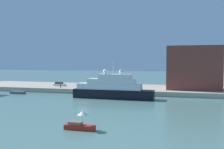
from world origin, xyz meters
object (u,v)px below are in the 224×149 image
(small_motorboat, at_px, (80,124))
(work_barge, at_px, (18,92))
(parked_car, at_px, (59,84))
(person_figure, at_px, (61,85))
(mooring_bollard, at_px, (115,89))
(harbor_building, at_px, (193,68))
(large_yacht, at_px, (112,89))

(small_motorboat, relative_size, work_barge, 1.03)
(parked_car, height_order, person_figure, person_figure)
(work_barge, distance_m, parked_car, 16.27)
(small_motorboat, distance_m, mooring_bollard, 42.43)
(harbor_building, relative_size, parked_car, 3.77)
(large_yacht, relative_size, small_motorboat, 4.74)
(work_barge, distance_m, harbor_building, 59.08)
(large_yacht, relative_size, person_figure, 13.20)
(large_yacht, bearing_deg, parked_car, 147.25)
(harbor_building, distance_m, parked_car, 48.58)
(harbor_building, bearing_deg, large_yacht, -143.72)
(parked_car, xyz_separation_m, person_figure, (3.21, -5.57, 0.20))
(parked_car, bearing_deg, small_motorboat, -60.38)
(large_yacht, distance_m, parked_car, 29.44)
(large_yacht, height_order, harbor_building, harbor_building)
(harbor_building, height_order, mooring_bollard, harbor_building)
(large_yacht, relative_size, parked_car, 5.23)
(small_motorboat, height_order, mooring_bollard, small_motorboat)
(large_yacht, height_order, mooring_bollard, large_yacht)
(work_barge, bearing_deg, person_figure, 35.44)
(large_yacht, bearing_deg, harbor_building, 36.28)
(harbor_building, bearing_deg, person_figure, -171.38)
(large_yacht, height_order, work_barge, large_yacht)
(small_motorboat, distance_m, person_figure, 51.13)
(parked_car, bearing_deg, person_figure, -60.06)
(harbor_building, xyz_separation_m, person_figure, (-44.92, -6.81, -6.33))
(large_yacht, distance_m, mooring_bollard, 8.19)
(small_motorboat, distance_m, work_barge, 51.64)
(parked_car, bearing_deg, large_yacht, -32.75)
(parked_car, bearing_deg, mooring_bollard, -18.48)
(small_motorboat, bearing_deg, parked_car, 119.62)
(small_motorboat, distance_m, harbor_building, 55.46)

